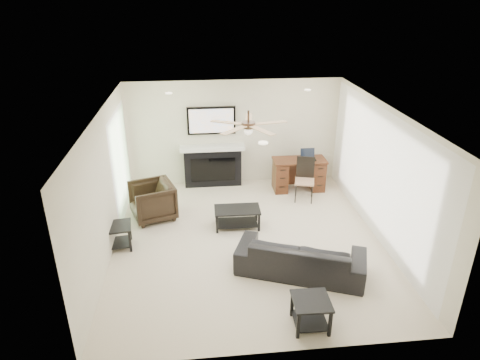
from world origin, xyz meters
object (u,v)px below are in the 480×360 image
Objects in this scene: fireplace_unit at (212,148)px; desk at (299,174)px; coffee_table at (237,218)px; armchair at (152,201)px; sofa at (301,256)px.

fireplace_unit is 2.12m from desk.
coffee_table is 0.74× the size of desk.
coffee_table is 2.21m from fireplace_unit.
armchair is 1.80m from coffee_table.
sofa reaches higher than coffee_table.
sofa is 3.37m from armchair.
desk is at bearing -81.51° from sofa.
sofa is at bearing -70.61° from fireplace_unit.
desk is (0.71, 3.18, 0.07)m from sofa.
coffee_table is at bearing -79.39° from fireplace_unit.
coffee_table is 0.47× the size of fireplace_unit.
armchair is at bearing -18.53° from sofa.
sofa is 1.11× the size of fireplace_unit.
coffee_table is (1.70, -0.55, -0.19)m from armchair.
desk is at bearing 88.35° from armchair.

